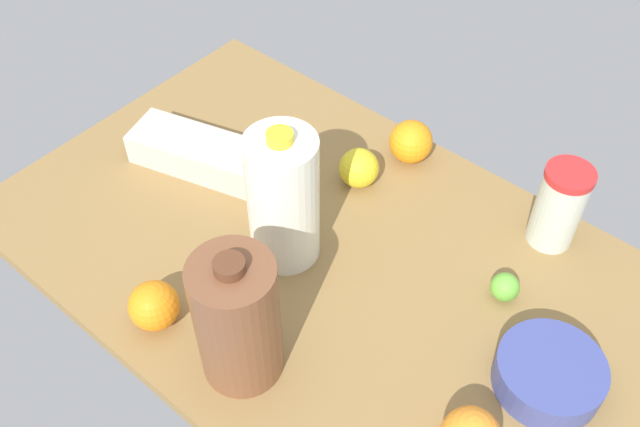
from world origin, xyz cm
name	(u,v)px	position (x,y,z in cm)	size (l,w,h in cm)	color
countertop	(320,255)	(0.00, 0.00, 1.50)	(120.00, 76.00, 3.00)	olive
milk_jug	(283,199)	(-4.96, -3.83, 16.29)	(12.45, 12.45, 28.15)	white
egg_carton	(208,156)	(-31.15, 2.07, 6.31)	(32.21, 10.35, 6.61)	beige
mixing_bowl	(549,374)	(44.59, 2.22, 5.81)	(16.95, 16.95, 5.61)	#3D488F
tumbler_cup	(559,206)	(30.40, 29.87, 11.52)	(8.69, 8.69, 16.96)	silver
chocolate_milk_jug	(237,320)	(5.77, -25.81, 15.20)	(12.92, 12.92, 25.97)	brown
orange_far_back	(154,306)	(-11.01, -29.30, 7.24)	(8.47, 8.47, 8.47)	orange
lime_by_jug	(505,287)	(30.75, 12.67, 5.52)	(5.05, 5.05, 5.05)	#66B83A
orange_near_front	(411,142)	(-1.97, 30.79, 7.43)	(8.86, 8.86, 8.86)	orange
lemon_beside_bowl	(359,168)	(-5.52, 18.37, 6.96)	(7.91, 7.91, 7.91)	yellow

